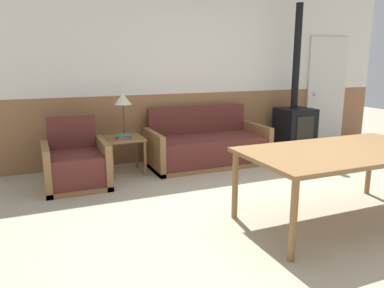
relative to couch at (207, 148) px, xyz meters
name	(u,v)px	position (x,y,z in m)	size (l,w,h in m)	color
ground_plane	(301,212)	(0.12, -2.09, -0.26)	(16.00, 16.00, 0.00)	#B2A58C
wall_back	(200,74)	(0.12, 0.54, 1.09)	(7.20, 0.06, 2.70)	#8E603D
couch	(207,148)	(0.00, 0.00, 0.00)	(1.79, 0.86, 0.85)	olive
armchair	(76,166)	(-1.96, -0.29, 0.00)	(0.77, 0.77, 0.85)	olive
side_table	(125,144)	(-1.26, 0.02, 0.17)	(0.51, 0.51, 0.51)	olive
table_lamp	(123,101)	(-1.24, 0.11, 0.75)	(0.24, 0.24, 0.60)	#4C3823
book_stack	(124,136)	(-1.29, -0.07, 0.29)	(0.23, 0.17, 0.07)	#994C84
dining_table	(342,156)	(0.31, -2.39, 0.41)	(1.93, 1.04, 0.72)	olive
wood_stove	(295,121)	(1.66, 0.04, 0.30)	(0.55, 0.54, 2.46)	black
entry_door	(326,91)	(2.69, 0.49, 0.73)	(0.87, 0.09, 1.98)	silver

